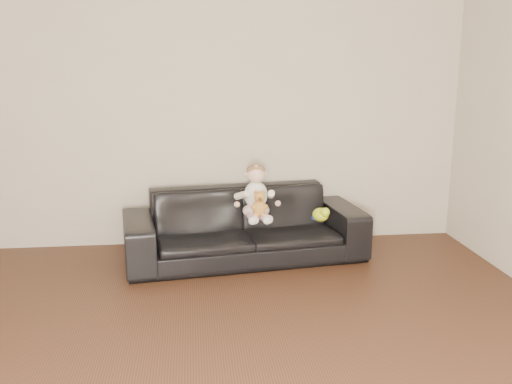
{
  "coord_description": "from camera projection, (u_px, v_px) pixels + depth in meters",
  "views": [
    {
      "loc": [
        0.01,
        -2.43,
        1.69
      ],
      "look_at": [
        0.53,
        2.15,
        0.61
      ],
      "focal_mm": 40.0,
      "sensor_mm": 36.0,
      "label": 1
    }
  ],
  "objects": [
    {
      "name": "wall_back",
      "position": [
        190.0,
        103.0,
        5.1
      ],
      "size": [
        5.0,
        0.0,
        5.0
      ],
      "primitive_type": "plane",
      "rotation": [
        1.57,
        0.0,
        0.0
      ],
      "color": "beige",
      "rests_on": "ground"
    },
    {
      "name": "sofa",
      "position": [
        244.0,
        225.0,
        4.89
      ],
      "size": [
        2.11,
        1.06,
        0.59
      ],
      "primitive_type": "imported",
      "rotation": [
        0.0,
        0.0,
        0.13
      ],
      "color": "black",
      "rests_on": "floor"
    },
    {
      "name": "baby",
      "position": [
        256.0,
        195.0,
        4.73
      ],
      "size": [
        0.34,
        0.4,
        0.45
      ],
      "rotation": [
        0.0,
        0.0,
        0.24
      ],
      "color": "silver",
      "rests_on": "sofa"
    },
    {
      "name": "teddy_bear",
      "position": [
        259.0,
        204.0,
        4.61
      ],
      "size": [
        0.14,
        0.14,
        0.21
      ],
      "rotation": [
        0.0,
        0.0,
        0.39
      ],
      "color": "#BA8035",
      "rests_on": "sofa"
    },
    {
      "name": "toy_green",
      "position": [
        321.0,
        215.0,
        4.67
      ],
      "size": [
        0.14,
        0.17,
        0.11
      ],
      "primitive_type": "ellipsoid",
      "rotation": [
        0.0,
        0.0,
        -0.06
      ],
      "color": "#B2D619",
      "rests_on": "sofa"
    },
    {
      "name": "toy_rattle",
      "position": [
        318.0,
        214.0,
        4.73
      ],
      "size": [
        0.09,
        0.09,
        0.08
      ],
      "primitive_type": "sphere",
      "rotation": [
        0.0,
        0.0,
        0.13
      ],
      "color": "red",
      "rests_on": "sofa"
    },
    {
      "name": "toy_blue_disc",
      "position": [
        317.0,
        218.0,
        4.75
      ],
      "size": [
        0.12,
        0.12,
        0.01
      ],
      "primitive_type": "cylinder",
      "rotation": [
        0.0,
        0.0,
        -0.39
      ],
      "color": "blue",
      "rests_on": "sofa"
    }
  ]
}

